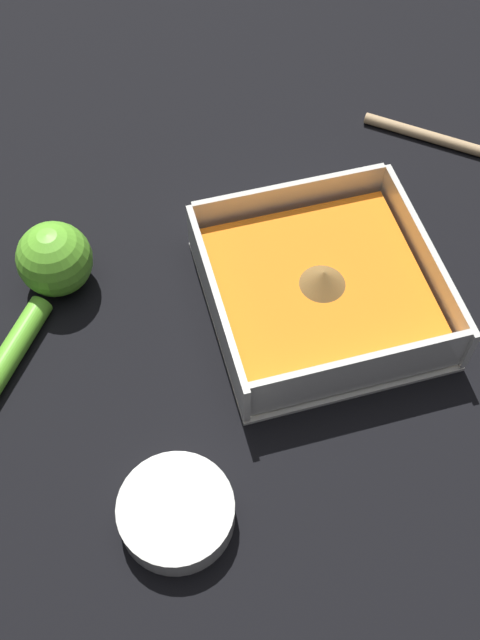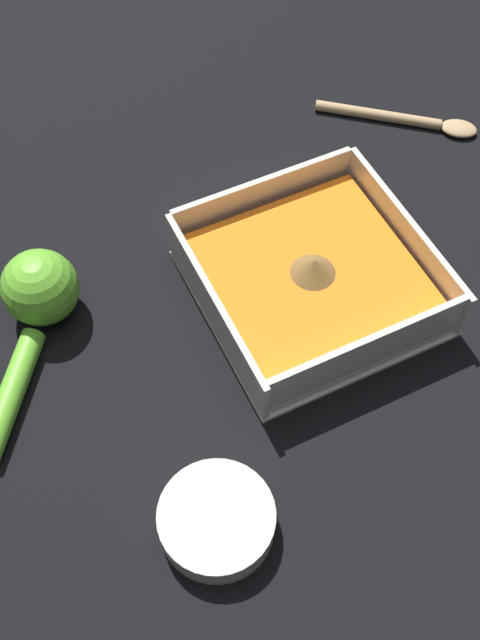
% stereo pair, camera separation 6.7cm
% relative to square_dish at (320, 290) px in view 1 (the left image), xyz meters
% --- Properties ---
extents(ground_plane, '(4.00, 4.00, 0.00)m').
position_rel_square_dish_xyz_m(ground_plane, '(0.00, -0.03, -0.02)').
color(ground_plane, black).
extents(square_dish, '(0.21, 0.21, 0.06)m').
position_rel_square_dish_xyz_m(square_dish, '(0.00, 0.00, 0.00)').
color(square_dish, silver).
rests_on(square_dish, ground_plane).
extents(spice_bowl, '(0.09, 0.09, 0.03)m').
position_rel_square_dish_xyz_m(spice_bowl, '(0.17, -0.18, -0.01)').
color(spice_bowl, silver).
rests_on(spice_bowl, ground_plane).
extents(lemon_squeezer, '(0.17, 0.14, 0.07)m').
position_rel_square_dish_xyz_m(lemon_squeezer, '(-0.08, -0.24, 0.01)').
color(lemon_squeezer, '#6BC633').
rests_on(lemon_squeezer, ground_plane).
extents(wooden_spoon, '(0.13, 0.15, 0.01)m').
position_rel_square_dish_xyz_m(wooden_spoon, '(-0.16, 0.21, -0.01)').
color(wooden_spoon, tan).
rests_on(wooden_spoon, ground_plane).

